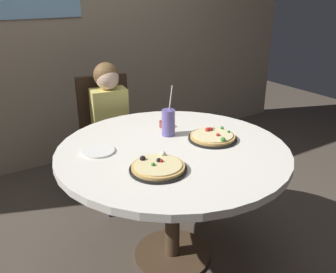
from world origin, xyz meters
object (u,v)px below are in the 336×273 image
(plate_small, at_px, (98,151))
(pizza_cheese, at_px, (213,137))
(soda_cup, at_px, (168,122))
(sauce_bowl, at_px, (165,124))
(dining_table, at_px, (173,162))
(pizza_veggie, at_px, (158,167))
(chair_wooden, at_px, (107,130))
(diner_child, at_px, (114,144))

(plate_small, bearing_deg, pizza_cheese, -17.31)
(soda_cup, bearing_deg, sauce_bowl, 67.10)
(dining_table, xyz_separation_m, pizza_veggie, (-0.21, -0.19, 0.11))
(chair_wooden, xyz_separation_m, sauce_bowl, (0.12, -0.68, 0.24))
(sauce_bowl, xyz_separation_m, plate_small, (-0.51, -0.13, -0.02))
(diner_child, height_order, plate_small, diner_child)
(pizza_veggie, bearing_deg, plate_small, 114.74)
(dining_table, height_order, plate_small, plate_small)
(soda_cup, xyz_separation_m, sauce_bowl, (0.05, 0.13, -0.06))
(pizza_cheese, xyz_separation_m, plate_small, (-0.64, 0.20, -0.01))
(dining_table, relative_size, pizza_veggie, 4.55)
(diner_child, relative_size, plate_small, 6.01)
(diner_child, height_order, sauce_bowl, diner_child)
(dining_table, distance_m, sauce_bowl, 0.34)
(soda_cup, bearing_deg, diner_child, 98.45)
(pizza_veggie, bearing_deg, diner_child, 78.73)
(chair_wooden, distance_m, diner_child, 0.19)
(pizza_veggie, xyz_separation_m, soda_cup, (0.29, 0.36, 0.06))
(dining_table, height_order, chair_wooden, chair_wooden)
(chair_wooden, bearing_deg, pizza_cheese, -76.26)
(diner_child, bearing_deg, plate_small, -119.98)
(sauce_bowl, bearing_deg, chair_wooden, 99.80)
(chair_wooden, relative_size, sauce_bowl, 13.57)
(chair_wooden, xyz_separation_m, soda_cup, (0.06, -0.80, 0.30))
(pizza_veggie, bearing_deg, sauce_bowl, 54.86)
(sauce_bowl, bearing_deg, soda_cup, -112.90)
(pizza_veggie, relative_size, pizza_cheese, 1.00)
(pizza_cheese, relative_size, sauce_bowl, 4.09)
(pizza_cheese, height_order, plate_small, pizza_cheese)
(dining_table, xyz_separation_m, diner_child, (-0.01, 0.80, -0.18))
(dining_table, height_order, diner_child, diner_child)
(pizza_veggie, height_order, pizza_cheese, same)
(sauce_bowl, distance_m, plate_small, 0.52)
(chair_wooden, bearing_deg, pizza_veggie, -100.94)
(soda_cup, relative_size, sauce_bowl, 4.39)
(dining_table, distance_m, diner_child, 0.82)
(pizza_cheese, distance_m, plate_small, 0.67)
(chair_wooden, relative_size, diner_child, 0.88)
(soda_cup, bearing_deg, chair_wooden, 94.53)
(pizza_veggie, distance_m, plate_small, 0.39)
(plate_small, bearing_deg, chair_wooden, 64.17)
(chair_wooden, bearing_deg, soda_cup, -85.47)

